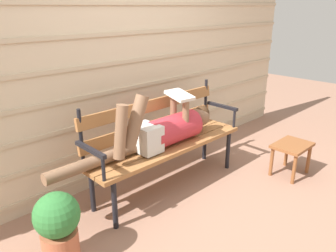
{
  "coord_description": "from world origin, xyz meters",
  "views": [
    {
      "loc": [
        -1.99,
        -1.88,
        1.68
      ],
      "look_at": [
        0.0,
        0.17,
        0.64
      ],
      "focal_mm": 35.09,
      "sensor_mm": 36.0,
      "label": 1
    }
  ],
  "objects_px": {
    "park_bench": "(163,137)",
    "footstool": "(292,150)",
    "reclining_person": "(163,130)",
    "potted_plant": "(58,226)"
  },
  "relations": [
    {
      "from": "reclining_person",
      "to": "potted_plant",
      "type": "distance_m",
      "value": 1.23
    },
    {
      "from": "park_bench",
      "to": "potted_plant",
      "type": "bearing_deg",
      "value": -167.28
    },
    {
      "from": "park_bench",
      "to": "potted_plant",
      "type": "relative_size",
      "value": 3.15
    },
    {
      "from": "park_bench",
      "to": "footstool",
      "type": "bearing_deg",
      "value": -35.13
    },
    {
      "from": "park_bench",
      "to": "potted_plant",
      "type": "height_order",
      "value": "park_bench"
    },
    {
      "from": "park_bench",
      "to": "footstool",
      "type": "relative_size",
      "value": 4.13
    },
    {
      "from": "park_bench",
      "to": "reclining_person",
      "type": "distance_m",
      "value": 0.14
    },
    {
      "from": "potted_plant",
      "to": "footstool",
      "type": "bearing_deg",
      "value": -11.96
    },
    {
      "from": "footstool",
      "to": "potted_plant",
      "type": "height_order",
      "value": "potted_plant"
    },
    {
      "from": "reclining_person",
      "to": "footstool",
      "type": "xyz_separation_m",
      "value": [
        1.17,
        -0.71,
        -0.34
      ]
    }
  ]
}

